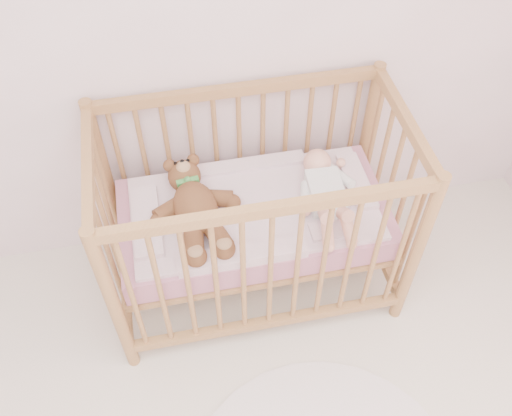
{
  "coord_description": "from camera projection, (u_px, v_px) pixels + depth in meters",
  "views": [
    {
      "loc": [
        0.05,
        -0.03,
        2.53
      ],
      "look_at": [
        0.37,
        1.55,
        0.62
      ],
      "focal_mm": 40.0,
      "sensor_mm": 36.0,
      "label": 1
    }
  ],
  "objects": [
    {
      "name": "baby",
      "position": [
        326.0,
        190.0,
        2.55
      ],
      "size": [
        0.31,
        0.6,
        0.14
      ],
      "primitive_type": null,
      "rotation": [
        0.0,
        0.0,
        -0.05
      ],
      "color": "white",
      "rests_on": "blanket"
    },
    {
      "name": "mattress",
      "position": [
        254.0,
        219.0,
        2.63
      ],
      "size": [
        1.22,
        0.62,
        0.13
      ],
      "primitive_type": "cube",
      "color": "#C57B96",
      "rests_on": "crib"
    },
    {
      "name": "crib",
      "position": [
        254.0,
        217.0,
        2.62
      ],
      "size": [
        1.36,
        0.76,
        1.0
      ],
      "primitive_type": null,
      "color": "tan",
      "rests_on": "floor"
    },
    {
      "name": "teddy_bear",
      "position": [
        196.0,
        208.0,
        2.47
      ],
      "size": [
        0.49,
        0.64,
        0.17
      ],
      "primitive_type": null,
      "rotation": [
        0.0,
        0.0,
        0.12
      ],
      "color": "brown",
      "rests_on": "blanket"
    },
    {
      "name": "blanket",
      "position": [
        254.0,
        208.0,
        2.58
      ],
      "size": [
        1.1,
        0.58,
        0.06
      ],
      "primitive_type": null,
      "color": "pink",
      "rests_on": "mattress"
    },
    {
      "name": "wall_back",
      "position": [
        138.0,
        12.0,
        2.18
      ],
      "size": [
        4.0,
        0.02,
        2.7
      ],
      "primitive_type": "cube",
      "color": "white",
      "rests_on": "floor"
    }
  ]
}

